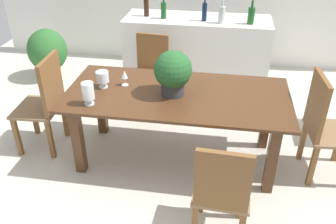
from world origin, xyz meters
TOP-DOWN VIEW (x-y plane):
  - ground_plane at (0.00, 0.00)m, footprint 7.04×7.04m
  - dining_table at (0.00, 0.01)m, footprint 2.05×0.98m
  - chair_foot_end at (1.32, 0.00)m, footprint 0.45×0.49m
  - chair_head_end at (-1.32, 0.01)m, footprint 0.44×0.49m
  - chair_far_left at (-0.45, 0.99)m, footprint 0.46×0.48m
  - chair_near_right at (0.46, -0.97)m, footprint 0.43×0.46m
  - flower_centerpiece at (-0.04, -0.01)m, footprint 0.34×0.34m
  - crystal_vase_left at (-0.72, -0.31)m, footprint 0.10×0.10m
  - crystal_vase_center_near at (-0.71, 0.02)m, footprint 0.12×0.12m
  - wine_glass at (-0.51, 0.09)m, footprint 0.06×0.06m
  - kitchen_counter at (0.03, 1.70)m, footprint 1.88×0.65m
  - wine_bottle_tall at (0.12, 1.60)m, footprint 0.06×0.06m
  - wine_bottle_clear at (-0.64, 1.69)m, footprint 0.07×0.07m
  - wine_bottle_green at (-0.40, 1.62)m, footprint 0.07×0.07m
  - wine_bottle_dark at (0.33, 1.54)m, footprint 0.08×0.08m
  - wine_bottle_amber at (0.69, 1.57)m, footprint 0.08×0.08m
  - potted_plant_floor at (-2.07, 1.60)m, footprint 0.55×0.55m

SIDE VIEW (x-z plane):
  - ground_plane at x=0.00m, z-range 0.00..0.00m
  - potted_plant_floor at x=-2.07m, z-range 0.04..0.76m
  - kitchen_counter at x=0.03m, z-range 0.00..0.94m
  - chair_far_left at x=-0.45m, z-range 0.05..0.97m
  - chair_near_right at x=0.46m, z-range 0.05..0.98m
  - chair_foot_end at x=1.32m, z-range 0.05..1.05m
  - chair_head_end at x=-1.32m, z-range 0.05..1.06m
  - dining_table at x=0.00m, z-range 0.25..0.98m
  - crystal_vase_center_near at x=-0.71m, z-range 0.76..0.92m
  - wine_glass at x=-0.51m, z-range 0.77..0.92m
  - crystal_vase_left at x=-0.72m, z-range 0.76..0.96m
  - flower_centerpiece at x=-0.04m, z-range 0.75..1.17m
  - wine_bottle_green at x=-0.40m, z-range 0.91..1.19m
  - wine_bottle_amber at x=0.69m, z-range 0.91..1.19m
  - wine_bottle_dark at x=0.33m, z-range 0.91..1.19m
  - wine_bottle_tall at x=0.12m, z-range 0.92..1.20m
  - wine_bottle_clear at x=-0.64m, z-range 0.92..1.21m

